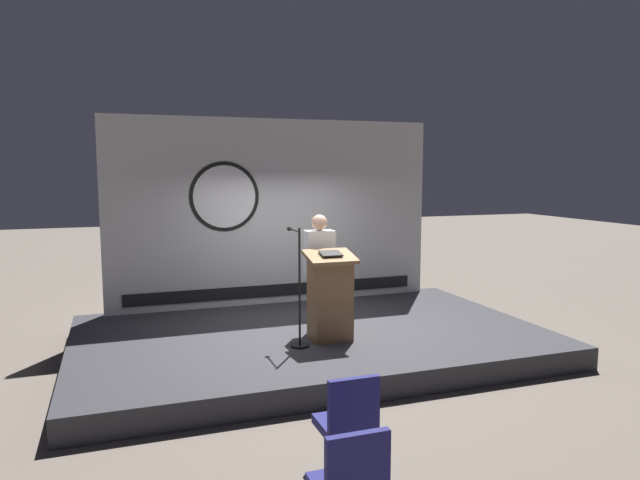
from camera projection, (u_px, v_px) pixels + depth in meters
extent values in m
plane|color=#6B6056|center=(310.00, 351.00, 8.23)|extent=(40.00, 40.00, 0.00)
cube|color=#333338|center=(310.00, 341.00, 8.21)|extent=(6.40, 4.00, 0.30)
cube|color=silver|center=(275.00, 212.00, 9.74)|extent=(5.52, 0.10, 3.08)
cylinder|color=black|center=(225.00, 197.00, 9.37)|extent=(1.13, 0.02, 1.13)
cylinder|color=white|center=(225.00, 197.00, 9.37)|extent=(1.01, 0.02, 1.01)
cube|color=black|center=(277.00, 290.00, 9.84)|extent=(4.96, 0.02, 0.20)
cube|color=olive|center=(330.00, 300.00, 7.68)|extent=(0.52, 0.40, 1.09)
cube|color=olive|center=(330.00, 257.00, 7.61)|extent=(0.64, 0.50, 0.16)
cube|color=black|center=(331.00, 254.00, 7.59)|extent=(0.28, 0.20, 0.07)
cylinder|color=black|center=(319.00, 302.00, 8.15)|extent=(0.26, 0.26, 0.80)
cube|color=white|center=(319.00, 253.00, 8.07)|extent=(0.40, 0.24, 0.62)
sphere|color=tan|center=(319.00, 223.00, 8.02)|extent=(0.22, 0.22, 0.22)
cylinder|color=black|center=(300.00, 345.00, 7.45)|extent=(0.24, 0.24, 0.02)
cylinder|color=black|center=(300.00, 288.00, 7.36)|extent=(0.03, 0.03, 1.53)
cylinder|color=black|center=(294.00, 230.00, 7.47)|extent=(0.02, 0.43, 0.02)
sphere|color=#262626|center=(289.00, 229.00, 7.68)|extent=(0.07, 0.07, 0.07)
cube|color=navy|center=(358.00, 466.00, 3.72)|extent=(0.44, 0.06, 0.44)
cylinder|color=black|center=(344.00, 450.00, 4.95)|extent=(0.08, 0.08, 0.37)
cube|color=navy|center=(344.00, 425.00, 4.92)|extent=(0.44, 0.44, 0.08)
cube|color=navy|center=(354.00, 404.00, 4.70)|extent=(0.44, 0.06, 0.44)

